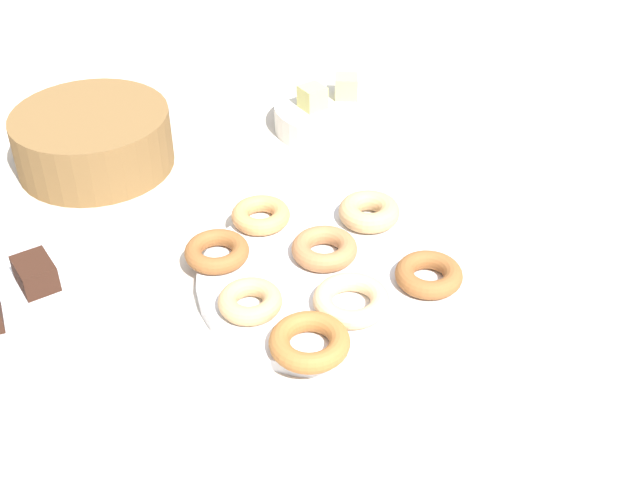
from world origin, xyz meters
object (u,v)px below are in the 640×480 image
at_px(cake_plate, 17,310).
at_px(donut_4, 429,275).
at_px(melon_chunk_left, 312,97).
at_px(donut_1, 369,212).
at_px(basket, 93,140).
at_px(donut_0, 250,301).
at_px(donut_3, 261,215).
at_px(donut_5, 324,249).
at_px(melon_chunk_right, 346,87).
at_px(donut_plate, 329,278).
at_px(donut_7, 217,251).
at_px(fruit_bowl, 331,116).
at_px(donut_2, 309,342).
at_px(brownie_far, 35,274).
at_px(donut_6, 348,301).

bearing_deg(cake_plate, donut_4, -16.98).
relative_size(cake_plate, melon_chunk_left, 6.64).
relative_size(donut_1, basket, 0.36).
xyz_separation_m(donut_1, cake_plate, (-0.46, -0.00, -0.02)).
bearing_deg(donut_0, donut_3, 67.45).
distance_m(donut_0, donut_5, 0.13).
distance_m(donut_3, donut_4, 0.25).
xyz_separation_m(basket, melon_chunk_right, (0.40, -0.01, 0.02)).
bearing_deg(donut_0, donut_4, -8.86).
distance_m(donut_0, basket, 0.43).
bearing_deg(melon_chunk_right, cake_plate, -151.95).
xyz_separation_m(donut_plate, donut_7, (-0.12, 0.08, 0.02)).
distance_m(donut_plate, basket, 0.45).
bearing_deg(fruit_bowl, donut_2, -114.83).
height_order(donut_0, brownie_far, brownie_far).
xyz_separation_m(melon_chunk_left, melon_chunk_right, (0.06, 0.01, 0.00)).
height_order(donut_plate, donut_2, donut_2).
height_order(donut_1, basket, basket).
bearing_deg(donut_5, donut_4, -43.67).
distance_m(donut_4, donut_7, 0.27).
distance_m(donut_0, donut_6, 0.11).
bearing_deg(melon_chunk_right, basket, 178.57).
relative_size(donut_6, melon_chunk_left, 2.52).
relative_size(donut_plate, donut_3, 4.18).
bearing_deg(donut_2, donut_6, 35.40).
distance_m(brownie_far, melon_chunk_left, 0.52).
distance_m(donut_4, cake_plate, 0.50).
bearing_deg(donut_7, donut_5, -19.76).
bearing_deg(donut_4, brownie_far, 158.53).
distance_m(cake_plate, basket, 0.34).
xyz_separation_m(cake_plate, basket, (0.15, 0.30, 0.04)).
relative_size(donut_plate, melon_chunk_left, 9.13).
bearing_deg(donut_1, donut_6, -122.14).
distance_m(donut_3, donut_5, 0.11).
relative_size(basket, melon_chunk_left, 6.41).
bearing_deg(donut_1, donut_2, -129.05).
relative_size(melon_chunk_left, melon_chunk_right, 1.00).
bearing_deg(donut_6, donut_4, 4.35).
xyz_separation_m(donut_4, fruit_bowl, (0.05, 0.42, -0.01)).
relative_size(donut_3, donut_7, 0.96).
distance_m(donut_0, fruit_bowl, 0.47).
distance_m(fruit_bowl, melon_chunk_left, 0.05).
relative_size(donut_7, melon_chunk_right, 2.27).
bearing_deg(cake_plate, basket, 64.18).
bearing_deg(melon_chunk_right, donut_4, -100.03).
xyz_separation_m(donut_6, cake_plate, (-0.36, 0.15, -0.02)).
xyz_separation_m(donut_2, melon_chunk_left, (0.19, 0.48, 0.03)).
relative_size(donut_4, melon_chunk_right, 2.30).
xyz_separation_m(donut_0, brownie_far, (-0.23, 0.14, 0.00)).
relative_size(donut_plate, donut_1, 4.00).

